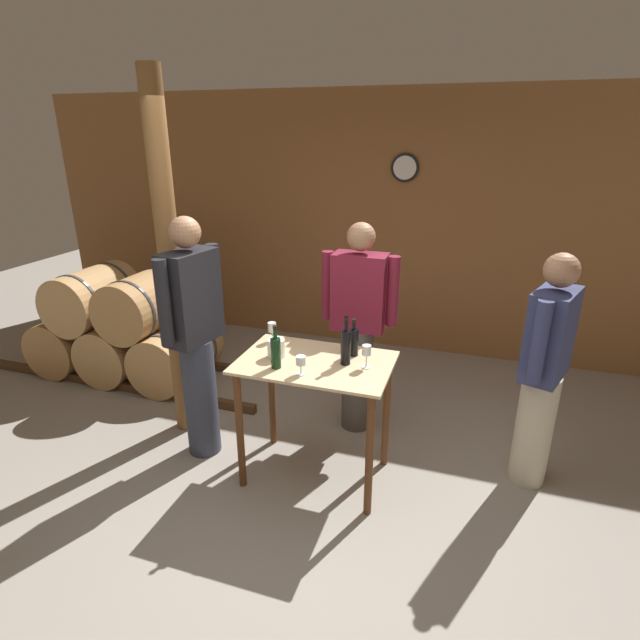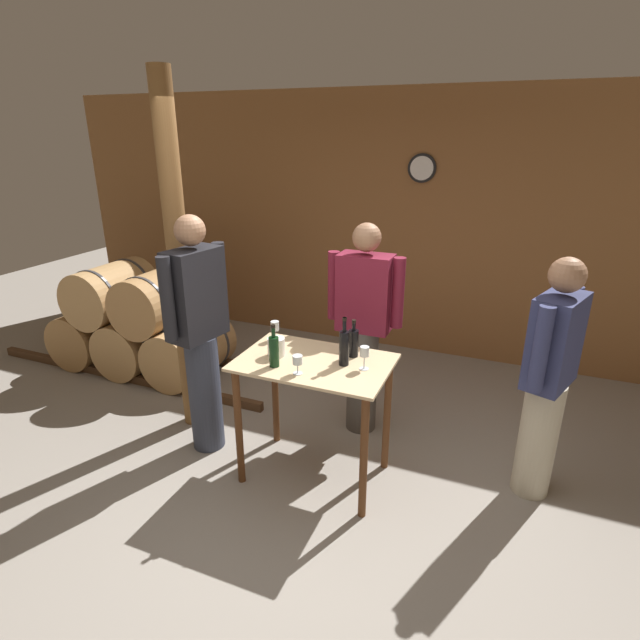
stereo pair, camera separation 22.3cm
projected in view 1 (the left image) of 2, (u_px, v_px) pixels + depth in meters
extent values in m
plane|color=gray|center=(301.00, 518.00, 3.15)|extent=(14.00, 14.00, 0.00)
cube|color=brown|center=(395.00, 226.00, 5.24)|extent=(8.40, 0.05, 2.70)
cylinder|color=black|center=(405.00, 168.00, 4.97)|extent=(0.28, 0.03, 0.28)
cylinder|color=white|center=(405.00, 168.00, 4.96)|extent=(0.23, 0.01, 0.23)
cube|color=#4C331E|center=(106.00, 383.00, 4.75)|extent=(3.12, 0.06, 0.08)
cube|color=#4C331E|center=(148.00, 356.00, 5.32)|extent=(3.12, 0.06, 0.08)
cylinder|color=#9E7242|center=(76.00, 339.00, 5.12)|extent=(0.57, 0.81, 0.57)
cylinder|color=#38383D|center=(58.00, 348.00, 4.91)|extent=(0.58, 0.03, 0.58)
cylinder|color=#38383D|center=(93.00, 331.00, 5.34)|extent=(0.58, 0.03, 0.58)
cylinder|color=tan|center=(125.00, 347.00, 4.95)|extent=(0.57, 0.81, 0.57)
cylinder|color=#38383D|center=(108.00, 356.00, 4.73)|extent=(0.58, 0.03, 0.58)
cylinder|color=#38383D|center=(140.00, 338.00, 5.16)|extent=(0.58, 0.03, 0.58)
cylinder|color=tan|center=(177.00, 354.00, 4.77)|extent=(0.57, 0.81, 0.57)
cylinder|color=#38383D|center=(162.00, 365.00, 4.56)|extent=(0.58, 0.03, 0.58)
cylinder|color=#38383D|center=(191.00, 345.00, 4.99)|extent=(0.58, 0.03, 0.58)
cylinder|color=tan|center=(93.00, 297.00, 4.86)|extent=(0.57, 0.81, 0.57)
cylinder|color=#38383D|center=(74.00, 305.00, 4.65)|extent=(0.58, 0.03, 0.58)
cylinder|color=#38383D|center=(110.00, 290.00, 5.08)|extent=(0.58, 0.03, 0.58)
cylinder|color=#AD7F4C|center=(144.00, 304.00, 4.69)|extent=(0.57, 0.81, 0.57)
cylinder|color=#38383D|center=(127.00, 312.00, 4.47)|extent=(0.58, 0.03, 0.58)
cylinder|color=#38383D|center=(160.00, 296.00, 4.90)|extent=(0.58, 0.03, 0.58)
cube|color=#D1B284|center=(315.00, 362.00, 3.24)|extent=(1.00, 0.65, 0.02)
cylinder|color=#593319|center=(240.00, 431.00, 3.29)|extent=(0.05, 0.05, 0.87)
cylinder|color=#593319|center=(369.00, 456.00, 3.04)|extent=(0.05, 0.05, 0.87)
cylinder|color=#593319|center=(272.00, 393.00, 3.76)|extent=(0.05, 0.05, 0.87)
cylinder|color=#593319|center=(386.00, 412.00, 3.51)|extent=(0.05, 0.05, 0.87)
cylinder|color=brown|center=(170.00, 267.00, 3.66)|extent=(0.16, 0.16, 2.70)
cylinder|color=black|center=(276.00, 353.00, 3.12)|extent=(0.06, 0.06, 0.20)
cylinder|color=black|center=(275.00, 332.00, 3.07)|extent=(0.02, 0.02, 0.09)
cylinder|color=black|center=(275.00, 327.00, 3.06)|extent=(0.03, 0.03, 0.02)
cylinder|color=black|center=(346.00, 348.00, 3.16)|extent=(0.06, 0.06, 0.23)
cylinder|color=black|center=(346.00, 324.00, 3.11)|extent=(0.02, 0.02, 0.09)
cylinder|color=black|center=(346.00, 318.00, 3.09)|extent=(0.03, 0.03, 0.02)
cylinder|color=black|center=(353.00, 342.00, 3.30)|extent=(0.07, 0.07, 0.18)
cylinder|color=black|center=(354.00, 324.00, 3.25)|extent=(0.02, 0.02, 0.07)
cylinder|color=black|center=(354.00, 321.00, 3.24)|extent=(0.03, 0.03, 0.02)
cylinder|color=silver|center=(272.00, 341.00, 3.55)|extent=(0.06, 0.06, 0.00)
cylinder|color=silver|center=(272.00, 336.00, 3.53)|extent=(0.01, 0.01, 0.07)
cylinder|color=silver|center=(272.00, 327.00, 3.51)|extent=(0.06, 0.06, 0.07)
cylinder|color=silver|center=(301.00, 374.00, 3.06)|extent=(0.06, 0.06, 0.00)
cylinder|color=silver|center=(301.00, 369.00, 3.05)|extent=(0.01, 0.01, 0.06)
cylinder|color=silver|center=(301.00, 360.00, 3.03)|extent=(0.06, 0.06, 0.06)
cylinder|color=silver|center=(366.00, 367.00, 3.15)|extent=(0.06, 0.06, 0.00)
cylinder|color=silver|center=(366.00, 361.00, 3.14)|extent=(0.01, 0.01, 0.09)
cylinder|color=silver|center=(367.00, 350.00, 3.11)|extent=(0.06, 0.06, 0.06)
cylinder|color=white|center=(276.00, 348.00, 3.28)|extent=(0.11, 0.11, 0.13)
cylinder|color=#B7AD93|center=(533.00, 430.00, 3.35)|extent=(0.24, 0.24, 0.81)
cube|color=navy|center=(550.00, 334.00, 3.11)|extent=(0.34, 0.45, 0.58)
sphere|color=#9E7051|center=(562.00, 270.00, 2.96)|extent=(0.21, 0.21, 0.21)
cylinder|color=navy|center=(562.00, 319.00, 3.28)|extent=(0.09, 0.09, 0.52)
cylinder|color=navy|center=(539.00, 343.00, 2.91)|extent=(0.09, 0.09, 0.52)
cylinder|color=#4C4742|center=(357.00, 378.00, 3.99)|extent=(0.24, 0.24, 0.86)
cube|color=maroon|center=(360.00, 292.00, 3.74)|extent=(0.40, 0.22, 0.58)
sphere|color=#9E7051|center=(361.00, 237.00, 3.59)|extent=(0.21, 0.21, 0.21)
cylinder|color=maroon|center=(393.00, 291.00, 3.65)|extent=(0.09, 0.09, 0.53)
cylinder|color=maroon|center=(328.00, 285.00, 3.80)|extent=(0.09, 0.09, 0.53)
cylinder|color=#333847|center=(201.00, 397.00, 3.67)|extent=(0.24, 0.24, 0.91)
cube|color=black|center=(191.00, 297.00, 3.39)|extent=(0.29, 0.43, 0.64)
sphere|color=#9E7051|center=(185.00, 232.00, 3.23)|extent=(0.21, 0.21, 0.21)
cylinder|color=black|center=(164.00, 303.00, 3.18)|extent=(0.09, 0.09, 0.57)
cylinder|color=black|center=(214.00, 283.00, 3.59)|extent=(0.09, 0.09, 0.57)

